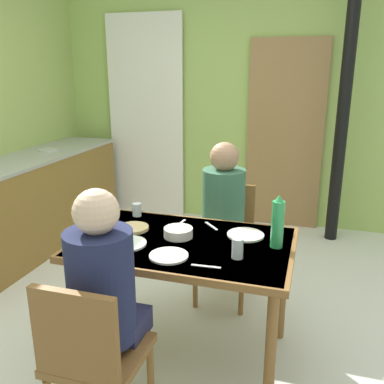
# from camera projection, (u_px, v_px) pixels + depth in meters

# --- Properties ---
(ground_plane) EXTENTS (6.18, 6.18, 0.00)m
(ground_plane) POSITION_uv_depth(u_px,v_px,m) (156.00, 332.00, 2.79)
(ground_plane) COLOR silver
(wall_back) EXTENTS (4.18, 0.10, 2.72)m
(wall_back) POSITION_uv_depth(u_px,v_px,m) (232.00, 100.00, 4.58)
(wall_back) COLOR #9FBD5F
(wall_back) RESTS_ON ground_plane
(door_wooden) EXTENTS (0.80, 0.05, 2.00)m
(door_wooden) POSITION_uv_depth(u_px,v_px,m) (285.00, 136.00, 4.44)
(door_wooden) COLOR olive
(door_wooden) RESTS_ON ground_plane
(stove_pipe_column) EXTENTS (0.12, 0.12, 2.72)m
(stove_pipe_column) POSITION_uv_depth(u_px,v_px,m) (344.00, 105.00, 3.94)
(stove_pipe_column) COLOR black
(stove_pipe_column) RESTS_ON ground_plane
(curtain_panel) EXTENTS (0.90, 0.03, 2.28)m
(curtain_panel) POSITION_uv_depth(u_px,v_px,m) (146.00, 118.00, 4.82)
(curtain_panel) COLOR white
(curtain_panel) RESTS_ON ground_plane
(kitchen_counter) EXTENTS (0.61, 2.36, 0.91)m
(kitchen_counter) POSITION_uv_depth(u_px,v_px,m) (31.00, 203.00, 4.00)
(kitchen_counter) COLOR olive
(kitchen_counter) RESTS_ON ground_plane
(dining_table) EXTENTS (1.23, 0.80, 0.75)m
(dining_table) POSITION_uv_depth(u_px,v_px,m) (185.00, 255.00, 2.40)
(dining_table) COLOR brown
(dining_table) RESTS_ON ground_plane
(chair_near_diner) EXTENTS (0.40, 0.40, 0.87)m
(chair_near_diner) POSITION_uv_depth(u_px,v_px,m) (91.00, 355.00, 1.81)
(chair_near_diner) COLOR brown
(chair_near_diner) RESTS_ON ground_plane
(chair_far_diner) EXTENTS (0.40, 0.40, 0.87)m
(chair_far_diner) POSITION_uv_depth(u_px,v_px,m) (226.00, 235.00, 3.11)
(chair_far_diner) COLOR brown
(chair_far_diner) RESTS_ON ground_plane
(person_near_diner) EXTENTS (0.30, 0.37, 0.77)m
(person_near_diner) POSITION_uv_depth(u_px,v_px,m) (103.00, 282.00, 1.85)
(person_near_diner) COLOR #25264C
(person_near_diner) RESTS_ON ground_plane
(person_far_diner) EXTENTS (0.30, 0.37, 0.77)m
(person_far_diner) POSITION_uv_depth(u_px,v_px,m) (223.00, 205.00, 2.91)
(person_far_diner) COLOR #335D53
(person_far_diner) RESTS_ON ground_plane
(water_bottle_green_near) EXTENTS (0.07, 0.07, 0.30)m
(water_bottle_green_near) POSITION_uv_depth(u_px,v_px,m) (278.00, 223.00, 2.26)
(water_bottle_green_near) COLOR #2E9A52
(water_bottle_green_near) RESTS_ON dining_table
(serving_bowl_center) EXTENTS (0.17, 0.17, 0.05)m
(serving_bowl_center) POSITION_uv_depth(u_px,v_px,m) (178.00, 232.00, 2.43)
(serving_bowl_center) COLOR silver
(serving_bowl_center) RESTS_ON dining_table
(dinner_plate_near_left) EXTENTS (0.21, 0.21, 0.01)m
(dinner_plate_near_left) POSITION_uv_depth(u_px,v_px,m) (169.00, 256.00, 2.18)
(dinner_plate_near_left) COLOR white
(dinner_plate_near_left) RESTS_ON dining_table
(dinner_plate_near_right) EXTENTS (0.22, 0.22, 0.01)m
(dinner_plate_near_right) POSITION_uv_depth(u_px,v_px,m) (127.00, 244.00, 2.33)
(dinner_plate_near_right) COLOR white
(dinner_plate_near_right) RESTS_ON dining_table
(dinner_plate_far_center) EXTENTS (0.22, 0.22, 0.01)m
(dinner_plate_far_center) POSITION_uv_depth(u_px,v_px,m) (246.00, 235.00, 2.45)
(dinner_plate_far_center) COLOR white
(dinner_plate_far_center) RESTS_ON dining_table
(drinking_glass_by_near_diner) EXTENTS (0.06, 0.06, 0.09)m
(drinking_glass_by_near_diner) POSITION_uv_depth(u_px,v_px,m) (99.00, 248.00, 2.17)
(drinking_glass_by_near_diner) COLOR silver
(drinking_glass_by_near_diner) RESTS_ON dining_table
(drinking_glass_by_far_diner) EXTENTS (0.06, 0.06, 0.09)m
(drinking_glass_by_far_diner) POSITION_uv_depth(u_px,v_px,m) (137.00, 210.00, 2.77)
(drinking_glass_by_far_diner) COLOR silver
(drinking_glass_by_far_diner) RESTS_ON dining_table
(drinking_glass_spare_center) EXTENTS (0.06, 0.06, 0.11)m
(drinking_glass_spare_center) POSITION_uv_depth(u_px,v_px,m) (238.00, 248.00, 2.15)
(drinking_glass_spare_center) COLOR silver
(drinking_glass_spare_center) RESTS_ON dining_table
(bread_plate_sliced) EXTENTS (0.19, 0.19, 0.02)m
(bread_plate_sliced) POSITION_uv_depth(u_px,v_px,m) (133.00, 228.00, 2.54)
(bread_plate_sliced) COLOR #DBB77A
(bread_plate_sliced) RESTS_ON dining_table
(cutlery_knife_near) EXTENTS (0.11, 0.12, 0.00)m
(cutlery_knife_near) POSITION_uv_depth(u_px,v_px,m) (211.00, 226.00, 2.60)
(cutlery_knife_near) COLOR silver
(cutlery_knife_near) RESTS_ON dining_table
(cutlery_fork_near) EXTENTS (0.03, 0.15, 0.00)m
(cutlery_fork_near) POSITION_uv_depth(u_px,v_px,m) (180.00, 223.00, 2.64)
(cutlery_fork_near) COLOR silver
(cutlery_fork_near) RESTS_ON dining_table
(cutlery_knife_far) EXTENTS (0.15, 0.02, 0.00)m
(cutlery_knife_far) POSITION_uv_depth(u_px,v_px,m) (206.00, 266.00, 2.07)
(cutlery_knife_far) COLOR silver
(cutlery_knife_far) RESTS_ON dining_table
(cutlery_fork_far) EXTENTS (0.13, 0.10, 0.00)m
(cutlery_fork_far) POSITION_uv_depth(u_px,v_px,m) (82.00, 250.00, 2.25)
(cutlery_fork_far) COLOR silver
(cutlery_fork_far) RESTS_ON dining_table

